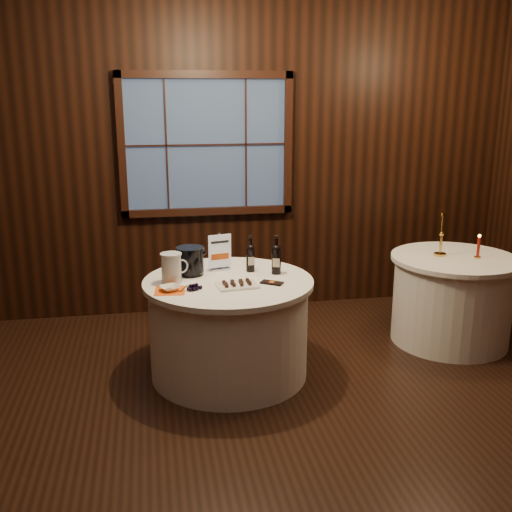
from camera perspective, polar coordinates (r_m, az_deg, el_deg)
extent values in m
plane|color=black|center=(3.92, -0.48, -17.52)|extent=(6.00, 6.00, 0.00)
cube|color=black|center=(5.81, -4.74, 9.08)|extent=(6.00, 0.02, 3.00)
cube|color=#394F79|center=(5.76, -4.74, 10.53)|extent=(1.50, 0.01, 1.20)
cylinder|color=white|center=(4.63, -2.60, -7.05)|extent=(1.20, 1.20, 0.73)
cylinder|color=white|center=(4.50, -2.66, -2.51)|extent=(1.28, 1.28, 0.04)
cylinder|color=white|center=(5.51, 18.11, -4.13)|extent=(1.00, 1.00, 0.73)
cylinder|color=white|center=(5.39, 18.45, -0.27)|extent=(1.08, 1.08, 0.04)
cube|color=#B7B8BE|center=(4.74, -3.48, -1.24)|extent=(0.17, 0.12, 0.02)
cube|color=#B7B8BE|center=(4.70, -3.51, 0.51)|extent=(0.02, 0.02, 0.28)
cube|color=silver|center=(4.69, -3.50, 0.47)|extent=(0.18, 0.05, 0.26)
cylinder|color=black|center=(4.67, -0.54, -0.39)|extent=(0.07, 0.07, 0.18)
sphere|color=black|center=(4.65, -0.54, 0.70)|extent=(0.07, 0.07, 0.07)
cylinder|color=black|center=(4.63, -0.54, 1.30)|extent=(0.03, 0.03, 0.08)
cylinder|color=black|center=(4.62, -0.54, 1.80)|extent=(0.03, 0.03, 0.02)
cube|color=beige|center=(4.64, -0.46, -0.50)|extent=(0.05, 0.00, 0.06)
cylinder|color=black|center=(4.61, 1.94, -0.53)|extent=(0.07, 0.07, 0.19)
sphere|color=black|center=(4.59, 1.95, 0.64)|extent=(0.07, 0.07, 0.07)
cylinder|color=black|center=(4.57, 1.96, 1.29)|extent=(0.03, 0.03, 0.09)
cylinder|color=black|center=(4.56, 1.96, 1.82)|extent=(0.03, 0.03, 0.02)
cube|color=beige|center=(4.58, 2.04, -0.66)|extent=(0.05, 0.01, 0.07)
cylinder|color=black|center=(4.63, -6.23, -1.64)|extent=(0.16, 0.16, 0.03)
cylinder|color=black|center=(4.60, -6.26, -0.45)|extent=(0.20, 0.20, 0.17)
cylinder|color=black|center=(4.57, -6.30, 0.71)|extent=(0.22, 0.22, 0.02)
cube|color=white|center=(4.33, -1.81, -2.82)|extent=(0.31, 0.23, 0.02)
cube|color=black|center=(4.40, 1.52, -2.57)|extent=(0.18, 0.16, 0.01)
cylinder|color=#322512|center=(4.26, -6.91, -3.04)|extent=(0.07, 0.03, 0.03)
cylinder|color=silver|center=(4.43, -8.06, -1.23)|extent=(0.14, 0.14, 0.21)
cylinder|color=silver|center=(4.40, -8.11, 0.17)|extent=(0.16, 0.16, 0.01)
torus|color=silver|center=(4.43, -7.10, -1.05)|extent=(0.11, 0.04, 0.11)
cube|color=#F55B14|center=(4.28, -8.20, -3.29)|extent=(0.23, 0.23, 0.00)
imported|color=white|center=(4.28, -8.21, -3.05)|extent=(0.17, 0.17, 0.03)
cylinder|color=gold|center=(5.39, 17.12, 0.15)|extent=(0.11, 0.11, 0.02)
cylinder|color=gold|center=(5.35, 17.26, 1.95)|extent=(0.02, 0.02, 0.33)
cylinder|color=gold|center=(5.31, 17.41, 3.82)|extent=(0.05, 0.05, 0.03)
cylinder|color=gold|center=(5.40, 20.33, -0.12)|extent=(0.06, 0.06, 0.01)
cylinder|color=#9B190B|center=(5.38, 20.42, 0.81)|extent=(0.02, 0.02, 0.17)
sphere|color=#FFB23F|center=(5.36, 20.52, 1.81)|extent=(0.02, 0.02, 0.02)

